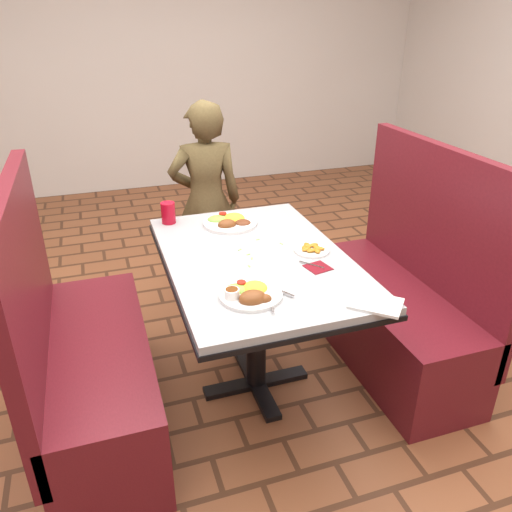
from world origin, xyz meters
name	(u,v)px	position (x,y,z in m)	size (l,w,h in m)	color
dining_table	(256,275)	(0.00, 0.00, 0.65)	(0.81, 1.21, 0.75)	#A5A7AA
booth_bench_left	(87,365)	(-0.80, 0.00, 0.33)	(0.47, 1.20, 1.17)	maroon
booth_bench_right	(396,305)	(0.80, 0.00, 0.33)	(0.47, 1.20, 1.17)	maroon
diner_person	(206,201)	(0.02, 1.07, 0.64)	(0.47, 0.31, 1.29)	brown
near_dinner_plate	(250,291)	(-0.14, -0.34, 0.78)	(0.25, 0.25, 0.08)	white
far_dinner_plate	(230,219)	(-0.01, 0.41, 0.78)	(0.28, 0.28, 0.07)	white
plantain_plate	(312,249)	(0.26, -0.04, 0.76)	(0.16, 0.16, 0.02)	white
maroon_napkin	(318,267)	(0.22, -0.20, 0.75)	(0.10, 0.10, 0.00)	maroon
spoon_utensil	(312,265)	(0.20, -0.17, 0.75)	(0.01, 0.12, 0.00)	silver
red_tumbler	(168,213)	(-0.31, 0.53, 0.81)	(0.07, 0.07, 0.11)	#B30B1E
paper_napkin	(376,304)	(0.30, -0.54, 0.76)	(0.19, 0.14, 0.01)	silver
knife_utensil	(277,289)	(-0.02, -0.33, 0.76)	(0.01, 0.17, 0.00)	silver
fork_utensil	(271,302)	(-0.08, -0.42, 0.76)	(0.01, 0.15, 0.00)	silver
lettuce_shreds	(260,249)	(0.04, 0.06, 0.75)	(0.28, 0.32, 0.00)	#84B849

